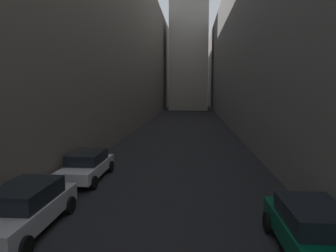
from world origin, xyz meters
TOP-DOWN VIEW (x-y plane):
  - ground_plane at (0.00, 48.00)m, footprint 264.00×264.00m
  - building_block_left at (-10.97, 50.00)m, footprint 10.93×108.00m
  - building_block_right at (12.23, 50.00)m, footprint 13.46×108.00m
  - parked_car_left_second at (-4.40, 11.67)m, footprint 1.96×4.52m
  - parked_car_left_third at (-4.40, 17.46)m, footprint 1.92×4.36m
  - parked_car_right_second at (4.40, 10.76)m, footprint 1.92×4.40m

SIDE VIEW (x-z plane):
  - ground_plane at x=0.00m, z-range 0.00..0.00m
  - parked_car_left_third at x=-4.40m, z-range 0.04..1.47m
  - parked_car_right_second at x=4.40m, z-range 0.04..1.54m
  - parked_car_left_second at x=-4.40m, z-range 0.04..1.58m
  - building_block_right at x=12.23m, z-range 0.00..19.07m
  - building_block_left at x=-10.97m, z-range 0.00..20.79m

